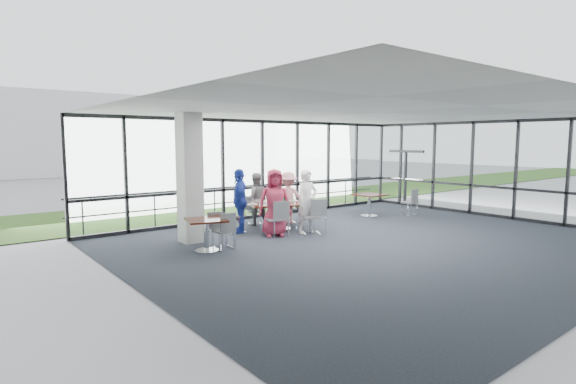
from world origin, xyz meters
TOP-DOWN VIEW (x-y plane):
  - floor at (0.00, 0.00)m, footprint 12.00×10.00m
  - ceiling at (0.00, 0.00)m, footprint 12.00×10.00m
  - wall_left at (-6.00, 0.00)m, footprint 0.10×10.00m
  - curtain_wall_back at (0.00, 5.00)m, footprint 12.00×0.10m
  - curtain_wall_right at (6.00, 0.00)m, footprint 0.10×10.00m
  - exit_door at (6.00, 3.75)m, footprint 0.12×1.60m
  - structural_column at (-3.60, 3.00)m, footprint 0.50×0.50m
  - apron at (0.00, 10.00)m, footprint 80.00×70.00m
  - grass_strip at (0.00, 8.00)m, footprint 80.00×5.00m
  - hangar_main at (4.00, 32.00)m, footprint 24.00×10.00m
  - guard_rail at (0.00, 5.60)m, footprint 12.00×0.06m
  - main_table at (-0.83, 2.88)m, footprint 2.08×1.59m
  - side_table_left at (-3.77, 1.88)m, footprint 1.07×1.07m
  - side_table_right at (2.84, 2.82)m, footprint 0.94×0.94m
  - diner_near_left at (-1.54, 2.27)m, footprint 1.04×0.90m
  - diner_near_right at (-0.61, 2.03)m, footprint 0.68×0.52m
  - diner_far_left at (-1.07, 3.85)m, footprint 0.89×0.72m
  - diner_far_right at (-0.12, 3.48)m, footprint 1.15×0.97m
  - diner_end at (-2.00, 3.26)m, footprint 0.95×1.17m
  - chair_main_nl at (-1.58, 2.20)m, footprint 0.57×0.57m
  - chair_main_nr at (-0.59, 1.87)m, footprint 0.62×0.62m
  - chair_main_fl at (-1.02, 3.96)m, footprint 0.55×0.55m
  - chair_main_fr at (-0.07, 3.55)m, footprint 0.58×0.58m
  - chair_main_end at (-2.09, 3.33)m, footprint 0.54×0.54m
  - chair_spare_la at (-3.35, 1.82)m, footprint 0.43×0.43m
  - chair_spare_lb at (-3.29, 2.06)m, footprint 0.49×0.49m
  - chair_spare_r at (4.07, 2.09)m, footprint 0.47×0.47m
  - plate_nl at (-1.43, 2.73)m, footprint 0.27×0.27m
  - plate_nr at (-0.41, 2.43)m, footprint 0.27×0.27m
  - plate_fl at (-1.09, 3.37)m, footprint 0.28×0.28m
  - plate_fr at (-0.24, 3.06)m, footprint 0.28×0.28m
  - plate_end at (-1.62, 3.17)m, footprint 0.28×0.28m
  - tumbler_a at (-1.10, 2.68)m, footprint 0.07×0.07m
  - tumbler_b at (-0.60, 2.66)m, footprint 0.07×0.07m
  - tumbler_c at (-0.74, 3.09)m, footprint 0.06×0.06m
  - tumbler_d at (-1.49, 2.99)m, footprint 0.07×0.07m
  - menu_a at (-1.12, 2.56)m, footprint 0.34×0.30m
  - menu_b at (-0.22, 2.36)m, footprint 0.36×0.31m
  - menu_c at (-0.54, 3.16)m, footprint 0.30×0.24m
  - condiment_caddy at (-0.79, 2.96)m, footprint 0.10×0.07m
  - ketchup_bottle at (-0.83, 2.89)m, footprint 0.06×0.06m
  - green_bottle at (-0.74, 2.85)m, footprint 0.05×0.05m

SIDE VIEW (x-z plane):
  - apron at x=0.00m, z-range -0.03..-0.01m
  - floor at x=0.00m, z-range -0.02..0.00m
  - grass_strip at x=0.00m, z-range 0.01..0.01m
  - chair_spare_lb at x=-3.29m, z-range 0.00..0.81m
  - chair_main_fl at x=-1.02m, z-range 0.00..0.83m
  - chair_spare_la at x=-3.35m, z-range 0.00..0.85m
  - chair_spare_r at x=4.07m, z-range 0.00..0.89m
  - chair_main_fr at x=-0.07m, z-range 0.00..0.90m
  - chair_main_nl at x=-1.58m, z-range 0.00..0.93m
  - chair_main_nr at x=-0.59m, z-range 0.00..0.93m
  - chair_main_end at x=-2.09m, z-range 0.00..0.93m
  - guard_rail at x=0.00m, z-range 0.47..0.53m
  - main_table at x=-0.83m, z-range 0.24..0.99m
  - side_table_left at x=-3.77m, z-range 0.26..1.01m
  - side_table_right at x=2.84m, z-range 0.27..1.02m
  - menu_a at x=-1.12m, z-range 0.75..0.75m
  - menu_b at x=-0.22m, z-range 0.75..0.75m
  - menu_c at x=-0.54m, z-range 0.75..0.75m
  - plate_nl at x=-1.43m, z-range 0.75..0.76m
  - plate_nr at x=-0.41m, z-range 0.75..0.76m
  - plate_fl at x=-1.09m, z-range 0.75..0.76m
  - plate_fr at x=-0.24m, z-range 0.75..0.76m
  - plate_end at x=-1.62m, z-range 0.75..0.76m
  - condiment_caddy at x=-0.79m, z-range 0.75..0.79m
  - diner_far_left at x=-1.07m, z-range 0.00..1.58m
  - diner_far_right at x=-0.12m, z-range 0.00..1.58m
  - tumbler_c at x=-0.74m, z-range 0.75..0.88m
  - tumbler_b at x=-0.60m, z-range 0.75..0.89m
  - tumbler_a at x=-1.10m, z-range 0.75..0.89m
  - tumbler_d at x=-1.49m, z-range 0.75..0.89m
  - ketchup_bottle at x=-0.83m, z-range 0.75..0.93m
  - green_bottle at x=-0.74m, z-range 0.75..0.95m
  - diner_near_right at x=-0.61m, z-range 0.00..1.74m
  - diner_end at x=-2.00m, z-range 0.00..1.76m
  - diner_near_left at x=-1.54m, z-range 0.00..1.79m
  - exit_door at x=6.00m, z-range 0.00..2.10m
  - wall_left at x=-6.00m, z-range 0.00..3.20m
  - curtain_wall_back at x=0.00m, z-range 0.00..3.20m
  - curtain_wall_right at x=6.00m, z-range 0.00..3.20m
  - structural_column at x=-3.60m, z-range 0.00..3.20m
  - hangar_main at x=4.00m, z-range 0.00..6.00m
  - ceiling at x=0.00m, z-range 3.18..3.22m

